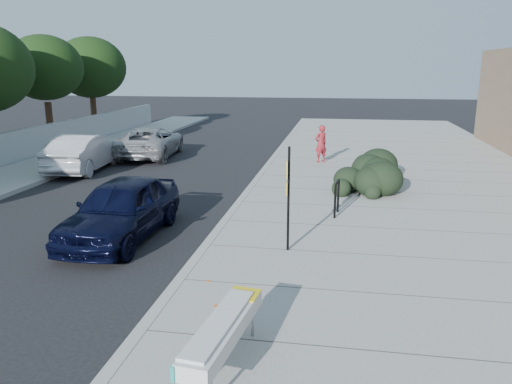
# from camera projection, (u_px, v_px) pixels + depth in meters

# --- Properties ---
(ground) EXTENTS (120.00, 120.00, 0.00)m
(ground) POSITION_uv_depth(u_px,v_px,m) (206.00, 251.00, 11.88)
(ground) COLOR black
(ground) RESTS_ON ground
(sidewalk_near) EXTENTS (11.20, 50.00, 0.15)m
(sidewalk_near) POSITION_uv_depth(u_px,v_px,m) (419.00, 203.00, 15.73)
(sidewalk_near) COLOR gray
(sidewalk_near) RESTS_ON ground
(curb_near) EXTENTS (0.22, 50.00, 0.17)m
(curb_near) POSITION_uv_depth(u_px,v_px,m) (245.00, 195.00, 16.64)
(curb_near) COLOR #9E9E99
(curb_near) RESTS_ON ground
(curb_far) EXTENTS (0.22, 50.00, 0.17)m
(curb_far) POSITION_uv_depth(u_px,v_px,m) (27.00, 186.00, 17.94)
(curb_far) COLOR #9E9E99
(curb_far) RESTS_ON ground
(tree_far_e) EXTENTS (4.00, 4.00, 5.90)m
(tree_far_e) POSITION_uv_depth(u_px,v_px,m) (44.00, 68.00, 26.27)
(tree_far_e) COLOR #332114
(tree_far_e) RESTS_ON ground
(tree_far_f) EXTENTS (4.40, 4.40, 6.07)m
(tree_far_f) POSITION_uv_depth(u_px,v_px,m) (90.00, 68.00, 31.05)
(tree_far_f) COLOR #332114
(tree_far_f) RESTS_ON ground
(bench) EXTENTS (0.76, 2.32, 0.69)m
(bench) POSITION_uv_depth(u_px,v_px,m) (223.00, 330.00, 6.95)
(bench) COLOR gray
(bench) RESTS_ON sidewalk_near
(bike_rack) EXTENTS (0.14, 0.68, 0.99)m
(bike_rack) POSITION_uv_depth(u_px,v_px,m) (337.00, 195.00, 14.09)
(bike_rack) COLOR black
(bike_rack) RESTS_ON sidewalk_near
(sign_post) EXTENTS (0.10, 0.28, 2.41)m
(sign_post) POSITION_uv_depth(u_px,v_px,m) (288.00, 192.00, 11.19)
(sign_post) COLOR black
(sign_post) RESTS_ON sidewalk_near
(hedge) EXTENTS (2.03, 3.71, 1.35)m
(hedge) POSITION_uv_depth(u_px,v_px,m) (365.00, 167.00, 17.51)
(hedge) COLOR black
(hedge) RESTS_ON sidewalk_near
(sedan_navy) EXTENTS (1.93, 4.54, 1.53)m
(sedan_navy) POSITION_uv_depth(u_px,v_px,m) (121.00, 209.00, 12.61)
(sedan_navy) COLOR black
(sedan_navy) RESTS_ON ground
(wagon_silver) EXTENTS (2.09, 4.86, 1.56)m
(wagon_silver) POSITION_uv_depth(u_px,v_px,m) (84.00, 152.00, 20.83)
(wagon_silver) COLOR #BCBDC2
(wagon_silver) RESTS_ON ground
(suv_silver) EXTENTS (2.88, 5.40, 1.44)m
(suv_silver) POSITION_uv_depth(u_px,v_px,m) (150.00, 142.00, 24.07)
(suv_silver) COLOR #97999D
(suv_silver) RESTS_ON ground
(pedestrian) EXTENTS (0.71, 0.67, 1.63)m
(pedestrian) POSITION_uv_depth(u_px,v_px,m) (321.00, 144.00, 21.89)
(pedestrian) COLOR maroon
(pedestrian) RESTS_ON sidewalk_near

